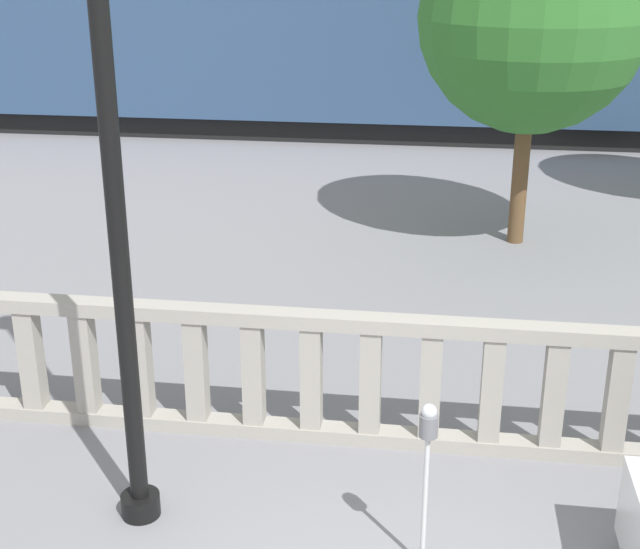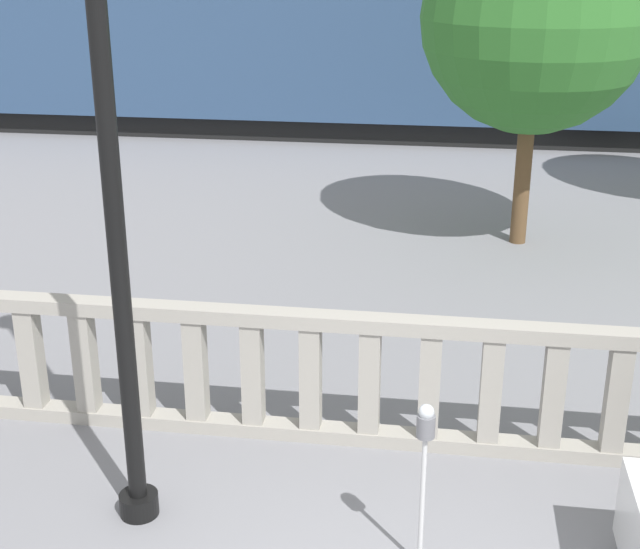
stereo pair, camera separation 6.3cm
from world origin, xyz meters
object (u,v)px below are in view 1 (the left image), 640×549
at_px(train_near, 205,54).
at_px(train_far, 242,24).
at_px(parking_meter, 428,442).
at_px(lamppost, 105,88).
at_px(tree_right, 533,18).

bearing_deg(train_near, train_far, 97.26).
xyz_separation_m(parking_meter, train_far, (-7.31, 25.97, 0.69)).
xyz_separation_m(lamppost, parking_meter, (2.44, -0.32, -2.56)).
relative_size(lamppost, parking_meter, 4.48).
bearing_deg(lamppost, train_near, 102.79).
bearing_deg(tree_right, train_far, 115.86).
distance_m(parking_meter, tree_right, 8.77).
bearing_deg(lamppost, train_far, 100.74).
bearing_deg(parking_meter, train_far, 105.71).
bearing_deg(tree_right, parking_meter, -98.47).
xyz_separation_m(train_near, train_far, (-1.22, 9.60, -0.13)).
bearing_deg(parking_meter, tree_right, 81.53).
bearing_deg(train_far, train_near, -82.74).
bearing_deg(parking_meter, train_near, 110.38).
distance_m(lamppost, train_near, 16.56).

